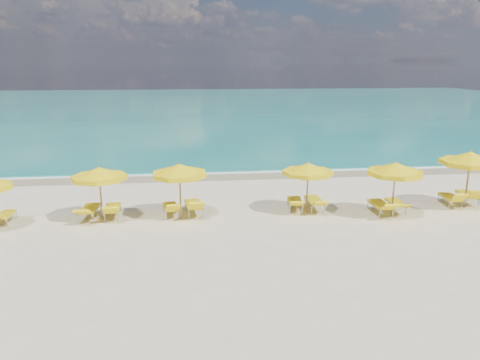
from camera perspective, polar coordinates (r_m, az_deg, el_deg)
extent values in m
plane|color=beige|center=(19.34, 0.50, -4.54)|extent=(120.00, 120.00, 0.00)
cube|color=#147569|center=(66.50, -4.60, 8.88)|extent=(120.00, 80.00, 0.30)
cube|color=tan|center=(26.42, -1.45, 0.62)|extent=(120.00, 2.60, 0.01)
cube|color=white|center=(27.19, -1.60, 1.02)|extent=(120.00, 1.20, 0.03)
cube|color=white|center=(35.92, -12.44, 3.96)|extent=(14.00, 0.36, 0.05)
cube|color=white|center=(43.84, 7.12, 6.01)|extent=(18.00, 0.30, 0.05)
cylinder|color=#A67A53|center=(19.51, -16.61, -1.69)|extent=(0.07, 0.07, 2.15)
cone|color=yellow|center=(19.29, -16.80, 0.89)|extent=(2.30, 2.30, 0.43)
cylinder|color=yellow|center=(19.34, -16.76, 0.29)|extent=(2.32, 2.32, 0.17)
sphere|color=#A67A53|center=(19.24, -16.85, 1.53)|extent=(0.10, 0.10, 0.10)
cylinder|color=#A67A53|center=(19.21, -7.31, -1.36)|extent=(0.07, 0.07, 2.20)
cone|color=yellow|center=(18.98, -7.40, 1.32)|extent=(2.90, 2.90, 0.44)
cylinder|color=yellow|center=(19.03, -7.38, 0.69)|extent=(2.92, 2.92, 0.18)
sphere|color=#A67A53|center=(18.93, -7.42, 1.99)|extent=(0.10, 0.10, 0.10)
cylinder|color=#A67A53|center=(19.93, 8.21, -0.98)|extent=(0.07, 0.07, 2.09)
cone|color=yellow|center=(19.72, 8.30, 1.48)|extent=(2.56, 2.56, 0.42)
cylinder|color=yellow|center=(19.76, 8.28, 0.91)|extent=(2.58, 2.58, 0.17)
sphere|color=#A67A53|center=(19.67, 8.32, 2.09)|extent=(0.09, 0.09, 0.09)
cylinder|color=#A67A53|center=(20.19, 18.22, -1.16)|extent=(0.07, 0.07, 2.23)
cone|color=yellow|center=(19.97, 18.43, 1.43)|extent=(2.53, 2.53, 0.45)
cylinder|color=yellow|center=(20.02, 18.38, 0.82)|extent=(2.55, 2.55, 0.18)
sphere|color=#A67A53|center=(19.92, 18.48, 2.06)|extent=(0.10, 0.10, 0.10)
cylinder|color=#A67A53|center=(22.57, 25.99, -0.04)|extent=(0.08, 0.08, 2.44)
cone|color=yellow|center=(22.36, 26.27, 2.50)|extent=(3.06, 3.06, 0.49)
cylinder|color=yellow|center=(22.41, 26.21, 1.91)|extent=(3.09, 3.09, 0.20)
sphere|color=#A67A53|center=(22.32, 26.35, 3.13)|extent=(0.11, 0.11, 0.11)
cube|color=yellow|center=(20.82, -26.70, -3.79)|extent=(0.52, 1.15, 0.07)
cube|color=yellow|center=(20.11, -17.84, -3.32)|extent=(0.70, 1.41, 0.08)
cube|color=yellow|center=(19.18, -18.59, -3.73)|extent=(0.65, 0.65, 0.38)
cube|color=yellow|center=(20.00, -15.26, -3.29)|extent=(0.66, 1.34, 0.08)
cube|color=yellow|center=(19.09, -15.53, -3.55)|extent=(0.62, 0.57, 0.43)
cube|color=yellow|center=(19.73, -8.48, -3.22)|extent=(0.74, 1.32, 0.08)
cube|color=yellow|center=(18.87, -8.18, -3.40)|extent=(0.63, 0.58, 0.44)
cube|color=yellow|center=(19.78, -5.68, -2.95)|extent=(0.77, 1.46, 0.09)
cube|color=yellow|center=(18.82, -5.34, -3.17)|extent=(0.68, 0.62, 0.48)
cube|color=yellow|center=(20.43, 6.70, -2.53)|extent=(0.72, 1.32, 0.08)
cube|color=yellow|center=(19.54, 6.97, -2.87)|extent=(0.63, 0.62, 0.36)
cube|color=yellow|center=(20.56, 9.03, -2.44)|extent=(0.61, 1.35, 0.08)
cube|color=yellow|center=(19.65, 9.76, -2.83)|extent=(0.60, 0.61, 0.35)
cube|color=yellow|center=(20.57, 16.67, -2.84)|extent=(0.62, 1.38, 0.09)
cube|color=yellow|center=(19.68, 17.79, -3.15)|extent=(0.62, 0.60, 0.42)
cube|color=yellow|center=(21.17, 18.40, -2.59)|extent=(0.69, 1.31, 0.08)
cube|color=yellow|center=(20.33, 19.22, -3.00)|extent=(0.62, 0.63, 0.30)
cube|color=yellow|center=(22.82, 24.21, -1.90)|extent=(0.73, 1.35, 0.08)
cube|color=yellow|center=(22.01, 25.13, -1.98)|extent=(0.63, 0.55, 0.48)
cube|color=yellow|center=(23.58, 25.92, -1.57)|extent=(0.85, 1.43, 0.08)
cube|color=yellow|center=(22.72, 26.75, -1.62)|extent=(0.68, 0.61, 0.51)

